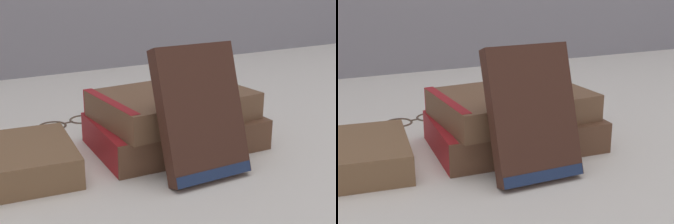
% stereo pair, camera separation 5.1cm
% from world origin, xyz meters
% --- Properties ---
extents(ground_plane, '(3.00, 3.00, 0.00)m').
position_xyz_m(ground_plane, '(0.00, 0.00, 0.00)').
color(ground_plane, silver).
extents(book_flat_bottom, '(0.21, 0.15, 0.04)m').
position_xyz_m(book_flat_bottom, '(0.01, 0.00, 0.02)').
color(book_flat_bottom, brown).
rests_on(book_flat_bottom, ground_plane).
extents(book_flat_top, '(0.19, 0.14, 0.03)m').
position_xyz_m(book_flat_top, '(0.01, 0.00, 0.06)').
color(book_flat_top, brown).
rests_on(book_flat_top, book_flat_bottom).
extents(book_leaning_front, '(0.10, 0.07, 0.15)m').
position_xyz_m(book_leaning_front, '(-0.01, -0.09, 0.07)').
color(book_leaning_front, '#422319').
rests_on(book_leaning_front, ground_plane).
extents(pocket_watch, '(0.05, 0.06, 0.01)m').
position_xyz_m(pocket_watch, '(0.04, -0.00, 0.08)').
color(pocket_watch, white).
rests_on(pocket_watch, book_flat_top).
extents(reading_glasses, '(0.10, 0.06, 0.00)m').
position_xyz_m(reading_glasses, '(-0.08, 0.16, 0.00)').
color(reading_glasses, '#4C3828').
rests_on(reading_glasses, ground_plane).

